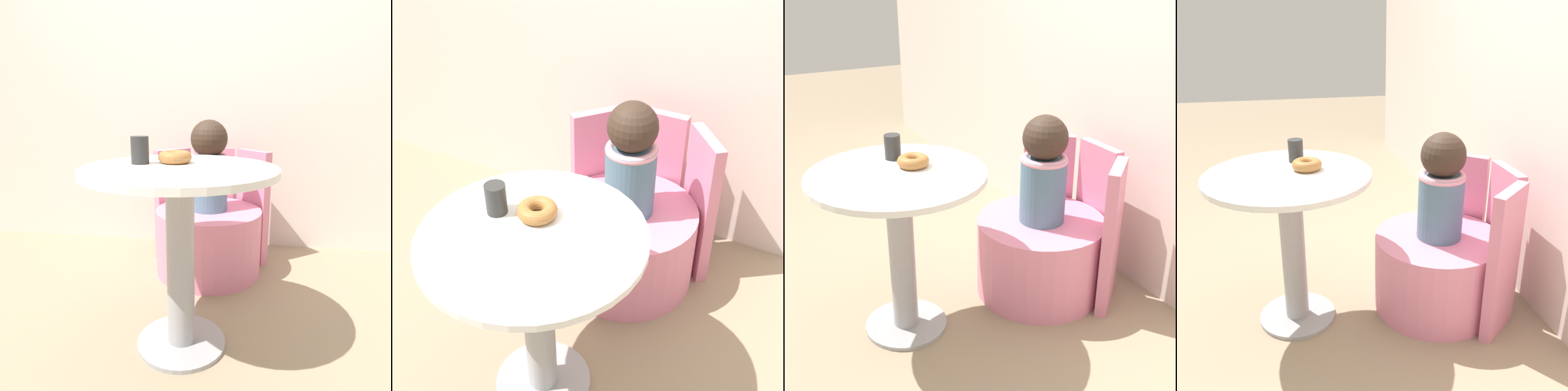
{
  "view_description": "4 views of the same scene",
  "coord_description": "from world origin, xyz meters",
  "views": [
    {
      "loc": [
        0.2,
        -1.25,
        0.92
      ],
      "look_at": [
        -0.03,
        0.28,
        0.54
      ],
      "focal_mm": 32.0,
      "sensor_mm": 36.0,
      "label": 1
    },
    {
      "loc": [
        0.69,
        -1.08,
        1.78
      ],
      "look_at": [
        -0.04,
        0.33,
        0.63
      ],
      "focal_mm": 50.0,
      "sensor_mm": 36.0,
      "label": 2
    },
    {
      "loc": [
        1.85,
        -0.7,
        1.5
      ],
      "look_at": [
        0.05,
        0.28,
        0.6
      ],
      "focal_mm": 50.0,
      "sensor_mm": 36.0,
      "label": 3
    },
    {
      "loc": [
        1.81,
        -0.07,
        1.36
      ],
      "look_at": [
        -0.06,
        0.33,
        0.59
      ],
      "focal_mm": 42.0,
      "sensor_mm": 36.0,
      "label": 4
    }
  ],
  "objects": [
    {
      "name": "tub_chair",
      "position": [
        -0.01,
        0.64,
        0.19
      ],
      "size": [
        0.6,
        0.6,
        0.38
      ],
      "color": "pink",
      "rests_on": "ground_plane"
    },
    {
      "name": "child_figure",
      "position": [
        -0.01,
        0.64,
        0.63
      ],
      "size": [
        0.21,
        0.21,
        0.5
      ],
      "color": "slate",
      "rests_on": "tub_chair"
    },
    {
      "name": "cup",
      "position": [
        -0.2,
        0.01,
        0.78
      ],
      "size": [
        0.07,
        0.07,
        0.1
      ],
      "color": "#2D2D2D",
      "rests_on": "round_table"
    },
    {
      "name": "donut",
      "position": [
        -0.07,
        0.05,
        0.75
      ],
      "size": [
        0.13,
        0.13,
        0.05
      ],
      "color": "#9E6633",
      "rests_on": "round_table"
    },
    {
      "name": "round_table",
      "position": [
        -0.04,
        -0.04,
        0.52
      ],
      "size": [
        0.71,
        0.71,
        0.73
      ],
      "color": "#99999E",
      "rests_on": "ground_plane"
    },
    {
      "name": "ground_plane",
      "position": [
        0.0,
        0.0,
        0.0
      ],
      "size": [
        12.0,
        12.0,
        0.0
      ],
      "primitive_type": "plane",
      "color": "gray"
    },
    {
      "name": "booth_backrest",
      "position": [
        -0.01,
        0.89,
        0.35
      ],
      "size": [
        0.7,
        0.25,
        0.69
      ],
      "color": "pink",
      "rests_on": "ground_plane"
    }
  ]
}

